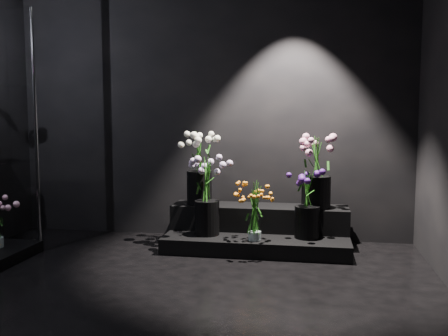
# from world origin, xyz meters

# --- Properties ---
(floor) EXTENTS (4.00, 4.00, 0.00)m
(floor) POSITION_xyz_m (0.00, 0.00, 0.00)
(floor) COLOR black
(floor) RESTS_ON ground
(wall_back) EXTENTS (4.00, 0.00, 4.00)m
(wall_back) POSITION_xyz_m (0.00, 2.00, 1.40)
(wall_back) COLOR black
(wall_back) RESTS_ON floor
(display_riser) EXTENTS (1.68, 0.75, 0.37)m
(display_riser) POSITION_xyz_m (0.53, 1.66, 0.15)
(display_riser) COLOR black
(display_riser) RESTS_ON floor
(bouquet_orange_bells) EXTENTS (0.34, 0.34, 0.52)m
(bouquet_orange_bells) POSITION_xyz_m (0.54, 1.33, 0.41)
(bouquet_orange_bells) COLOR white
(bouquet_orange_bells) RESTS_ON display_riser
(bouquet_lilac) EXTENTS (0.37, 0.37, 0.71)m
(bouquet_lilac) POSITION_xyz_m (0.08, 1.47, 0.55)
(bouquet_lilac) COLOR black
(bouquet_lilac) RESTS_ON display_riser
(bouquet_purple) EXTENTS (0.37, 0.37, 0.59)m
(bouquet_purple) POSITION_xyz_m (0.99, 1.51, 0.47)
(bouquet_purple) COLOR black
(bouquet_purple) RESTS_ON display_riser
(bouquet_cream_roses) EXTENTS (0.47, 0.47, 0.70)m
(bouquet_cream_roses) POSITION_xyz_m (-0.05, 1.73, 0.78)
(bouquet_cream_roses) COLOR black
(bouquet_cream_roses) RESTS_ON display_riser
(bouquet_pink_roses) EXTENTS (0.45, 0.45, 0.68)m
(bouquet_pink_roses) POSITION_xyz_m (1.06, 1.74, 0.76)
(bouquet_pink_roses) COLOR black
(bouquet_pink_roses) RESTS_ON display_riser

